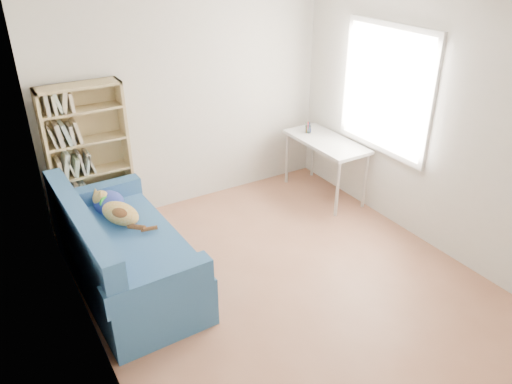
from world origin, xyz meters
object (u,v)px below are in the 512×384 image
Objects in this scene: desk at (326,146)px; pen_cup at (308,128)px; bookshelf at (91,167)px; sofa at (122,254)px.

pen_cup is (-0.04, 0.32, 0.13)m from desk.
desk is (2.72, -0.61, -0.11)m from bookshelf.
bookshelf reaches higher than desk.
desk is at bearing 8.65° from sofa.
sofa is at bearing -93.47° from bookshelf.
bookshelf is (0.07, 1.13, 0.43)m from sofa.
desk is (2.79, 0.51, 0.32)m from sofa.
sofa is 2.91m from pen_cup.
sofa is 1.14× the size of bookshelf.
pen_cup is at bearing 15.17° from sofa.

